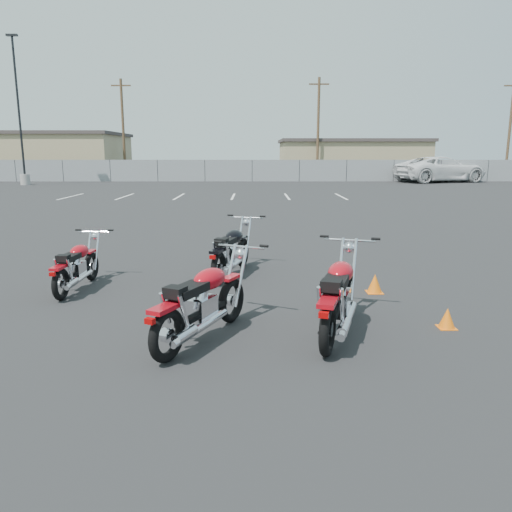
{
  "coord_description": "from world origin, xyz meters",
  "views": [
    {
      "loc": [
        0.17,
        -7.76,
        2.38
      ],
      "look_at": [
        0.2,
        0.6,
        0.65
      ],
      "focal_mm": 35.0,
      "sensor_mm": 36.0,
      "label": 1
    }
  ],
  "objects_px": {
    "motorcycle_second_black": "(232,251)",
    "motorcycle_rear_red": "(339,296)",
    "motorcycle_third_red": "(203,303)",
    "white_van": "(441,162)",
    "motorcycle_front_red": "(77,266)"
  },
  "relations": [
    {
      "from": "motorcycle_front_red",
      "to": "motorcycle_second_black",
      "type": "relative_size",
      "value": 0.89
    },
    {
      "from": "motorcycle_second_black",
      "to": "motorcycle_rear_red",
      "type": "bearing_deg",
      "value": -64.47
    },
    {
      "from": "motorcycle_front_red",
      "to": "motorcycle_rear_red",
      "type": "bearing_deg",
      "value": -27.47
    },
    {
      "from": "motorcycle_rear_red",
      "to": "motorcycle_third_red",
      "type": "bearing_deg",
      "value": -172.42
    },
    {
      "from": "motorcycle_second_black",
      "to": "motorcycle_rear_red",
      "type": "distance_m",
      "value": 3.63
    },
    {
      "from": "motorcycle_second_black",
      "to": "motorcycle_rear_red",
      "type": "relative_size",
      "value": 0.94
    },
    {
      "from": "motorcycle_front_red",
      "to": "motorcycle_second_black",
      "type": "xyz_separation_m",
      "value": [
        2.68,
        1.07,
        0.06
      ]
    },
    {
      "from": "motorcycle_front_red",
      "to": "motorcycle_third_red",
      "type": "height_order",
      "value": "motorcycle_third_red"
    },
    {
      "from": "motorcycle_second_black",
      "to": "white_van",
      "type": "xyz_separation_m",
      "value": [
        15.83,
        31.97,
        1.16
      ]
    },
    {
      "from": "motorcycle_third_red",
      "to": "motorcycle_front_red",
      "type": "bearing_deg",
      "value": 135.23
    },
    {
      "from": "motorcycle_front_red",
      "to": "motorcycle_rear_red",
      "type": "relative_size",
      "value": 0.83
    },
    {
      "from": "motorcycle_rear_red",
      "to": "motorcycle_second_black",
      "type": "bearing_deg",
      "value": 115.53
    },
    {
      "from": "motorcycle_third_red",
      "to": "white_van",
      "type": "height_order",
      "value": "white_van"
    },
    {
      "from": "motorcycle_front_red",
      "to": "motorcycle_rear_red",
      "type": "height_order",
      "value": "motorcycle_rear_red"
    },
    {
      "from": "motorcycle_third_red",
      "to": "white_van",
      "type": "relative_size",
      "value": 0.25
    }
  ]
}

